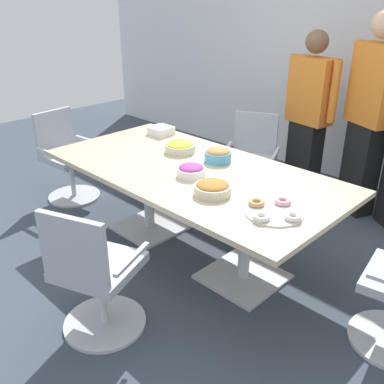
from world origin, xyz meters
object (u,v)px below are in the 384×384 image
(person_standing_1, at_px, (370,114))
(snack_bowl_cookies, at_px, (218,155))
(snack_bowl_pretzels, at_px, (213,188))
(conference_table, at_px, (192,183))
(office_chair_1, at_px, (67,160))
(office_chair_2, at_px, (95,278))
(snack_bowl_candy_mix, at_px, (191,170))
(snack_bowl_chips_yellow, at_px, (180,147))
(person_standing_0, at_px, (309,115))
(napkin_pile, at_px, (161,131))
(office_chair_0, at_px, (251,165))
(donut_platter, at_px, (274,211))

(person_standing_1, distance_m, snack_bowl_cookies, 1.54)
(person_standing_1, bearing_deg, snack_bowl_pretzels, 108.68)
(conference_table, bearing_deg, snack_bowl_pretzels, -28.40)
(office_chair_1, relative_size, snack_bowl_cookies, 4.19)
(office_chair_2, relative_size, snack_bowl_candy_mix, 4.25)
(snack_bowl_chips_yellow, distance_m, snack_bowl_candy_mix, 0.54)
(conference_table, height_order, person_standing_0, person_standing_0)
(snack_bowl_pretzels, bearing_deg, snack_bowl_candy_mix, 159.41)
(napkin_pile, bearing_deg, conference_table, -26.72)
(office_chair_1, bearing_deg, snack_bowl_chips_yellow, 98.54)
(snack_bowl_cookies, relative_size, snack_bowl_pretzels, 0.85)
(conference_table, xyz_separation_m, office_chair_0, (-0.24, 1.09, -0.22))
(conference_table, height_order, snack_bowl_cookies, snack_bowl_cookies)
(conference_table, height_order, person_standing_1, person_standing_1)
(office_chair_0, bearing_deg, office_chair_2, 77.51)
(office_chair_1, xyz_separation_m, person_standing_0, (1.73, 1.77, 0.47))
(snack_bowl_candy_mix, height_order, napkin_pile, snack_bowl_candy_mix)
(office_chair_0, bearing_deg, person_standing_1, -170.86)
(conference_table, bearing_deg, office_chair_1, -175.13)
(office_chair_1, distance_m, person_standing_1, 3.01)
(office_chair_2, xyz_separation_m, snack_bowl_chips_yellow, (-0.58, 1.30, 0.39))
(office_chair_1, height_order, snack_bowl_cookies, office_chair_1)
(person_standing_0, relative_size, snack_bowl_candy_mix, 7.88)
(snack_bowl_pretzels, relative_size, napkin_pile, 1.29)
(snack_bowl_pretzels, height_order, napkin_pile, snack_bowl_pretzels)
(person_standing_1, xyz_separation_m, snack_bowl_candy_mix, (-0.54, -1.78, -0.20))
(conference_table, xyz_separation_m, snack_bowl_pretzels, (0.42, -0.23, 0.17))
(office_chair_2, distance_m, person_standing_1, 2.86)
(person_standing_1, relative_size, snack_bowl_cookies, 8.63)
(person_standing_1, relative_size, snack_bowl_candy_mix, 8.77)
(person_standing_1, bearing_deg, conference_table, 94.31)
(conference_table, relative_size, office_chair_2, 2.64)
(snack_bowl_cookies, xyz_separation_m, donut_platter, (0.85, -0.43, -0.04))
(office_chair_1, height_order, snack_bowl_pretzels, office_chair_1)
(office_chair_2, height_order, snack_bowl_cookies, office_chair_2)
(person_standing_1, distance_m, snack_bowl_chips_yellow, 1.78)
(office_chair_1, bearing_deg, snack_bowl_candy_mix, 85.22)
(snack_bowl_cookies, bearing_deg, snack_bowl_pretzels, -51.80)
(office_chair_2, relative_size, donut_platter, 2.41)
(person_standing_0, distance_m, person_standing_1, 0.60)
(person_standing_1, distance_m, snack_bowl_candy_mix, 1.87)
(office_chair_0, height_order, snack_bowl_pretzels, office_chair_0)
(office_chair_0, distance_m, napkin_pile, 0.97)
(person_standing_0, xyz_separation_m, snack_bowl_candy_mix, (0.05, -1.73, -0.08))
(snack_bowl_chips_yellow, bearing_deg, snack_bowl_candy_mix, -35.14)
(conference_table, bearing_deg, snack_bowl_cookies, 82.06)
(donut_platter, bearing_deg, napkin_pile, 160.98)
(snack_bowl_chips_yellow, bearing_deg, conference_table, -30.65)
(person_standing_1, xyz_separation_m, napkin_pile, (-1.46, -1.26, -0.20))
(conference_table, bearing_deg, snack_bowl_candy_mix, -48.01)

